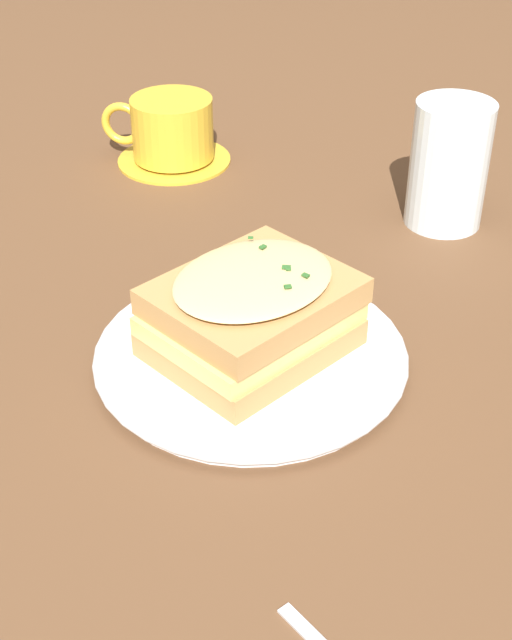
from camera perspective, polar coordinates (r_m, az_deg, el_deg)
ground_plane at (r=0.68m, az=1.04°, el=-1.74°), size 2.40×2.40×0.00m
dinner_plate at (r=0.65m, az=-0.00°, el=-2.42°), size 0.23×0.23×0.01m
sandwich at (r=0.63m, az=0.06°, el=0.34°), size 0.13×0.15×0.06m
teacup_with_saucer at (r=0.96m, az=-5.45°, el=11.90°), size 0.13×0.12×0.07m
water_glass at (r=0.84m, az=12.24°, el=9.69°), size 0.07×0.07×0.12m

